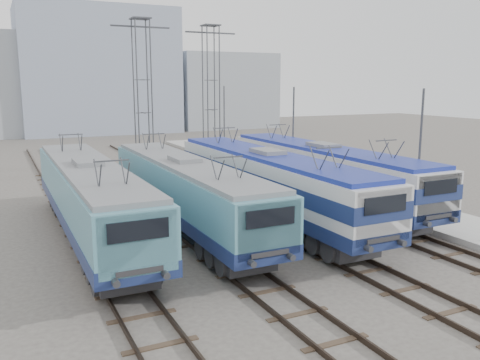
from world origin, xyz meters
name	(u,v)px	position (x,y,z in m)	size (l,w,h in m)	color
ground	(292,264)	(0.00, 0.00, 0.00)	(160.00, 160.00, 0.00)	#514C47
platform	(364,197)	(10.20, 8.00, 0.15)	(4.00, 70.00, 0.30)	#9E9E99
locomotive_far_left	(90,195)	(-6.75, 6.65, 2.20)	(2.79, 17.63, 3.32)	navy
locomotive_center_left	(187,189)	(-2.25, 6.22, 2.15)	(2.72, 17.19, 3.24)	navy
locomotive_center_right	(269,180)	(2.25, 6.04, 2.29)	(2.84, 17.93, 3.37)	navy
locomotive_far_right	(324,170)	(6.75, 7.51, 2.26)	(2.80, 17.68, 3.32)	navy
catenary_tower_west	(143,91)	(0.00, 22.00, 6.64)	(4.50, 1.20, 12.00)	#3F4247
catenary_tower_east	(211,90)	(6.50, 24.00, 6.64)	(4.50, 1.20, 12.00)	#3F4247
mast_front	(419,159)	(8.60, 2.00, 3.50)	(0.12, 0.12, 7.00)	#3F4247
mast_mid	(293,137)	(8.60, 14.00, 3.50)	(0.12, 0.12, 7.00)	#3F4247
mast_rear	(224,125)	(8.60, 26.00, 3.50)	(0.12, 0.12, 7.00)	#3F4247
building_center	(97,71)	(4.00, 62.00, 9.00)	(22.00, 14.00, 18.00)	#8C97AD
building_east	(221,91)	(24.00, 62.00, 6.00)	(16.00, 12.00, 12.00)	#9198A1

